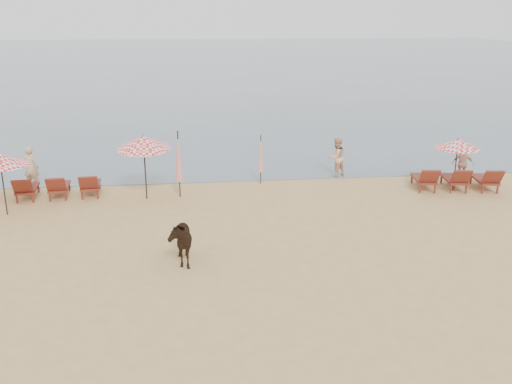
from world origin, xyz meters
The scene contains 13 objects.
ground centered at (0.00, 0.00, 0.00)m, with size 120.00×120.00×0.00m, color tan.
sea centered at (0.00, 80.00, 0.00)m, with size 160.00×140.00×0.06m, color #51606B.
lounger_cluster_left centered at (-7.18, 8.62, 0.46)m, with size 3.18×2.04×0.67m.
lounger_cluster_right centered at (8.35, 7.82, 0.48)m, with size 3.39×2.30×0.69m.
umbrella_open_left_a centered at (-8.60, 6.85, 2.00)m, with size 1.96×1.96×2.23m.
umbrella_open_left_b centered at (-3.84, 8.11, 2.21)m, with size 2.00×2.04×2.55m.
umbrella_open_right centered at (8.26, 7.78, 1.91)m, with size 1.74×1.74×2.13m.
umbrella_closed_left centered at (-2.58, 8.24, 1.59)m, with size 0.31×0.31×2.58m.
umbrella_closed_right centered at (0.74, 9.66, 1.27)m, with size 0.25×0.25×2.06m.
cow centered at (-2.53, 2.12, 0.68)m, with size 0.74×1.62×1.36m, color black.
beachgoer_left centered at (-8.51, 10.05, 0.87)m, with size 0.63×0.42×1.73m, color tan.
beachgoer_right_a centered at (4.11, 10.37, 0.85)m, with size 0.83×0.64×1.70m, color #D7A686.
beachgoer_right_b centered at (9.21, 9.07, 0.74)m, with size 0.87×0.36×1.48m, color tan.
Camera 1 is at (-2.08, -12.92, 6.76)m, focal length 40.00 mm.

